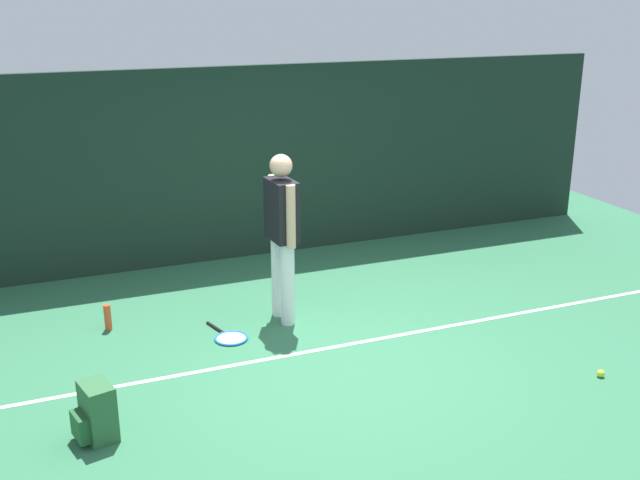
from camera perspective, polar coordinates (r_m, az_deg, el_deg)
The scene contains 8 objects.
ground_plane at distance 6.93m, azimuth 1.25°, elevation -8.84°, with size 12.00×12.00×0.00m, color #2D6B47.
back_fence at distance 9.22m, azimuth -6.06°, elevation 5.73°, with size 10.00×0.10×2.34m, color #192D23.
court_line at distance 7.09m, azimuth 0.63°, elevation -8.17°, with size 9.00×0.05×0.00m, color white.
tennis_player at distance 7.35m, azimuth -2.89°, elevation 0.90°, with size 0.25×0.53×1.70m.
tennis_racket at distance 7.33m, azimuth -6.86°, elevation -7.31°, with size 0.40×0.64×0.03m.
backpack at distance 5.92m, azimuth -16.60°, elevation -12.44°, with size 0.33×0.34×0.44m.
tennis_ball_near_player at distance 7.02m, azimuth 20.49°, elevation -9.44°, with size 0.07×0.07×0.07m, color #CCE033.
water_bottle at distance 7.69m, azimuth -15.77°, elevation -5.65°, with size 0.07×0.07×0.26m, color #D84C26.
Camera 1 is at (-2.44, -5.67, 3.17)m, focal length 42.27 mm.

